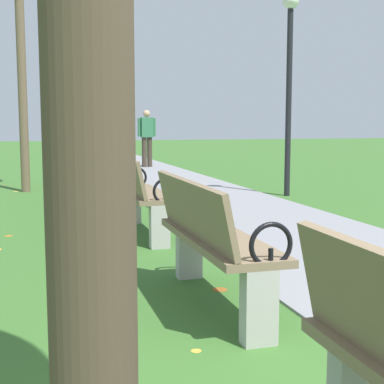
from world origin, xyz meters
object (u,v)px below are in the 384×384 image
(park_bench_2, at_px, (211,238))
(pedestrian_walking, at_px, (147,135))
(park_bench_4, at_px, (108,173))
(park_bench_5, at_px, (91,162))
(trash_bin, at_px, (111,186))
(lamp_post, at_px, (289,63))
(park_bench_3, at_px, (140,193))

(park_bench_2, height_order, pedestrian_walking, pedestrian_walking)
(park_bench_4, xyz_separation_m, park_bench_5, (0.00, 2.55, 0.00))
(park_bench_2, xyz_separation_m, trash_bin, (-0.15, 3.98, -0.06))
(park_bench_4, distance_m, lamp_post, 3.64)
(park_bench_2, bearing_deg, park_bench_4, 90.00)
(park_bench_2, height_order, trash_bin, park_bench_2)
(park_bench_3, height_order, pedestrian_walking, pedestrian_walking)
(park_bench_2, xyz_separation_m, park_bench_4, (0.00, 5.33, 0.00))
(park_bench_5, distance_m, lamp_post, 4.42)
(park_bench_5, distance_m, trash_bin, 3.91)
(lamp_post, bearing_deg, park_bench_5, 141.50)
(park_bench_3, distance_m, pedestrian_walking, 9.86)
(lamp_post, bearing_deg, park_bench_3, -138.96)
(trash_bin, bearing_deg, pedestrian_walking, 75.25)
(park_bench_4, relative_size, trash_bin, 1.91)
(pedestrian_walking, relative_size, lamp_post, 0.47)
(park_bench_4, relative_size, lamp_post, 0.46)
(trash_bin, bearing_deg, park_bench_2, -87.88)
(park_bench_2, bearing_deg, pedestrian_walking, 80.58)
(park_bench_3, bearing_deg, park_bench_5, 90.00)
(pedestrian_walking, xyz_separation_m, lamp_post, (1.11, -6.90, 1.38))
(pedestrian_walking, xyz_separation_m, trash_bin, (-2.18, -8.29, -0.50))
(park_bench_2, distance_m, park_bench_4, 5.33)
(park_bench_4, distance_m, trash_bin, 1.36)
(pedestrian_walking, bearing_deg, park_bench_2, -99.42)
(park_bench_5, bearing_deg, park_bench_4, -90.00)
(park_bench_3, relative_size, park_bench_4, 1.00)
(park_bench_3, relative_size, trash_bin, 1.91)
(park_bench_3, distance_m, lamp_post, 4.56)
(park_bench_2, bearing_deg, park_bench_5, 90.00)
(park_bench_3, height_order, park_bench_5, same)
(trash_bin, xyz_separation_m, lamp_post, (3.30, 1.40, 1.88))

